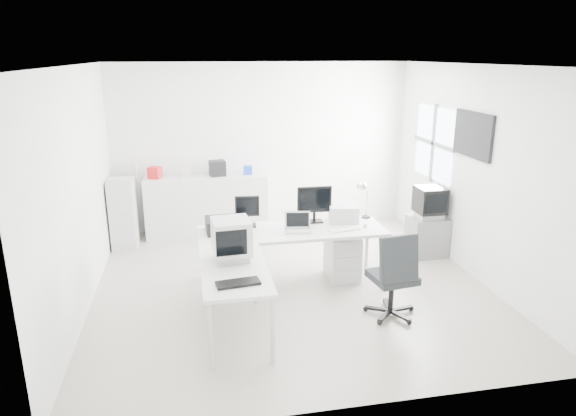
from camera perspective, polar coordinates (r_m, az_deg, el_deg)
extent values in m
cube|color=silver|center=(6.85, 0.32, -8.52)|extent=(5.00, 5.00, 0.01)
cube|color=white|center=(6.19, 0.37, 15.62)|extent=(5.00, 5.00, 0.01)
cube|color=white|center=(8.79, -2.88, 6.78)|extent=(5.00, 0.02, 2.80)
cube|color=white|center=(6.39, -22.24, 1.69)|extent=(0.02, 5.00, 2.80)
cube|color=white|center=(7.28, 20.07, 3.66)|extent=(0.02, 5.00, 2.80)
cube|color=silver|center=(6.99, 6.06, -5.39)|extent=(0.40, 0.50, 0.60)
cube|color=black|center=(6.58, -6.97, -1.86)|extent=(0.51, 0.40, 0.17)
cube|color=silver|center=(6.63, 6.26, -2.40)|extent=(0.43, 0.22, 0.02)
sphere|color=silver|center=(6.76, 8.58, -1.91)|extent=(0.06, 0.06, 0.06)
cube|color=#B4B4B4|center=(6.96, 6.19, -0.57)|extent=(0.44, 0.40, 0.22)
cube|color=black|center=(5.12, -5.58, -8.30)|extent=(0.45, 0.23, 0.03)
cube|color=slate|center=(7.99, 15.20, -3.03)|extent=(0.54, 0.44, 0.59)
cube|color=silver|center=(8.66, -9.01, 0.30)|extent=(2.00, 0.50, 1.00)
cube|color=red|center=(8.53, -14.58, 3.82)|extent=(0.24, 0.23, 0.18)
cube|color=silver|center=(8.51, -11.21, 3.87)|extent=(0.16, 0.15, 0.14)
cube|color=black|center=(8.51, -7.86, 4.40)|extent=(0.28, 0.26, 0.25)
cube|color=blue|center=(8.56, -4.49, 4.22)|extent=(0.15, 0.14, 0.14)
cylinder|color=silver|center=(8.59, -16.57, 3.87)|extent=(0.07, 0.07, 0.22)
cube|color=silver|center=(8.34, -17.83, -0.64)|extent=(0.38, 0.45, 1.09)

